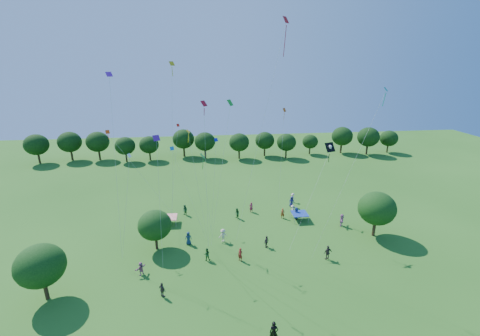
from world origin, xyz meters
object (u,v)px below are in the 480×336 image
(man_in_black, at_px, (274,332))
(near_tree_north, at_px, (155,225))
(tent_blue, at_px, (300,214))
(near_tree_west, at_px, (40,266))
(tent_red_stripe, at_px, (169,217))
(red_high_kite, at_px, (275,69))
(near_tree_east, at_px, (377,208))
(pirate_kite, at_px, (329,149))

(man_in_black, bearing_deg, near_tree_north, 136.66)
(tent_blue, bearing_deg, near_tree_west, -155.64)
(near_tree_west, height_order, tent_red_stripe, near_tree_west)
(near_tree_west, xyz_separation_m, man_in_black, (20.83, -7.41, -2.78))
(red_high_kite, bearing_deg, near_tree_west, -164.76)
(near_tree_east, bearing_deg, pirate_kite, 172.89)
(tent_red_stripe, bearing_deg, man_in_black, -63.95)
(near_tree_north, distance_m, tent_blue, 20.46)
(tent_red_stripe, height_order, red_high_kite, red_high_kite)
(tent_blue, xyz_separation_m, pirate_kite, (1.76, -4.45, 10.82))
(near_tree_north, xyz_separation_m, man_in_black, (11.41, -15.16, -2.29))
(near_tree_north, xyz_separation_m, near_tree_east, (28.13, 0.11, 0.67))
(near_tree_west, height_order, near_tree_north, near_tree_west)
(tent_blue, bearing_deg, pirate_kite, -68.41)
(tent_red_stripe, distance_m, man_in_black, 23.91)
(near_tree_west, bearing_deg, tent_blue, 24.36)
(tent_red_stripe, bearing_deg, near_tree_west, -126.28)
(tent_blue, xyz_separation_m, red_high_kite, (-5.78, -6.81, 20.17))
(man_in_black, xyz_separation_m, red_high_kite, (2.41, 13.75, 20.24))
(tent_red_stripe, relative_size, man_in_black, 1.14)
(man_in_black, relative_size, red_high_kite, 0.08)
(near_tree_north, distance_m, man_in_black, 19.11)
(man_in_black, height_order, pirate_kite, pirate_kite)
(near_tree_north, relative_size, tent_blue, 2.31)
(tent_red_stripe, bearing_deg, red_high_kite, -30.93)
(tent_red_stripe, height_order, man_in_black, man_in_black)
(near_tree_west, bearing_deg, man_in_black, -19.59)
(man_in_black, height_order, red_high_kite, red_high_kite)
(near_tree_west, xyz_separation_m, near_tree_north, (9.42, 7.75, -0.49))
(near_tree_north, bearing_deg, tent_red_stripe, 81.81)
(near_tree_east, bearing_deg, man_in_black, -137.59)
(near_tree_east, distance_m, tent_red_stripe, 28.07)
(pirate_kite, bearing_deg, near_tree_west, -164.22)
(near_tree_west, xyz_separation_m, pirate_kite, (30.79, 8.70, 8.11))
(tent_red_stripe, xyz_separation_m, tent_blue, (18.70, -0.93, 0.00))
(near_tree_east, bearing_deg, tent_red_stripe, 167.14)
(tent_red_stripe, bearing_deg, tent_blue, -2.83)
(near_tree_west, bearing_deg, pirate_kite, 15.78)
(near_tree_north, height_order, pirate_kite, pirate_kite)
(red_high_kite, bearing_deg, tent_blue, 49.67)
(man_in_black, distance_m, pirate_kite, 21.85)
(tent_blue, distance_m, man_in_black, 22.13)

